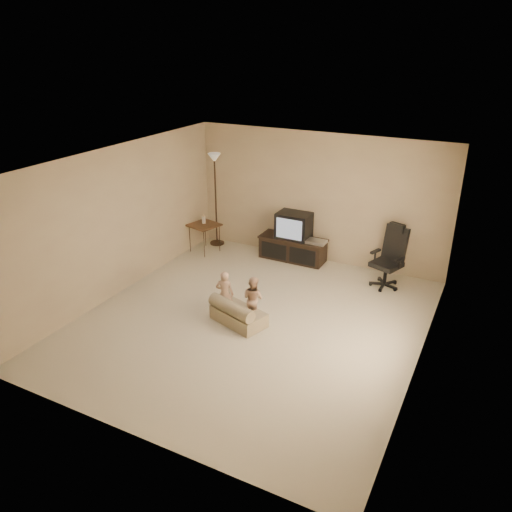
% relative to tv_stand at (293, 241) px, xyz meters
% --- Properties ---
extents(floor, '(5.50, 5.50, 0.00)m').
position_rel_tv_stand_xyz_m(floor, '(0.37, -2.49, -0.40)').
color(floor, beige).
rests_on(floor, ground).
extents(room_shell, '(5.50, 5.50, 5.50)m').
position_rel_tv_stand_xyz_m(room_shell, '(0.37, -2.49, 1.12)').
color(room_shell, white).
rests_on(room_shell, floor).
extents(tv_stand, '(1.35, 0.51, 0.96)m').
position_rel_tv_stand_xyz_m(tv_stand, '(0.00, 0.00, 0.00)').
color(tv_stand, black).
rests_on(tv_stand, floor).
extents(office_chair, '(0.67, 0.69, 1.14)m').
position_rel_tv_stand_xyz_m(office_chair, '(1.94, -0.30, 0.01)').
color(office_chair, black).
rests_on(office_chair, floor).
extents(side_table, '(0.65, 0.65, 0.80)m').
position_rel_tv_stand_xyz_m(side_table, '(-1.78, -0.45, 0.17)').
color(side_table, brown).
rests_on(side_table, floor).
extents(floor_lamp, '(0.30, 0.30, 1.94)m').
position_rel_tv_stand_xyz_m(floor_lamp, '(-1.77, 0.02, 1.02)').
color(floor_lamp, '#312215').
rests_on(floor_lamp, floor).
extents(child_sofa, '(0.95, 0.72, 0.42)m').
position_rel_tv_stand_xyz_m(child_sofa, '(0.19, -2.64, -0.23)').
color(child_sofa, tan).
rests_on(child_sofa, floor).
extents(toddler_left, '(0.33, 0.28, 0.78)m').
position_rel_tv_stand_xyz_m(toddler_left, '(-0.08, -2.54, -0.01)').
color(toddler_left, tan).
rests_on(toddler_left, floor).
extents(toddler_right, '(0.39, 0.26, 0.73)m').
position_rel_tv_stand_xyz_m(toddler_right, '(0.36, -2.41, -0.03)').
color(toddler_right, tan).
rests_on(toddler_right, floor).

